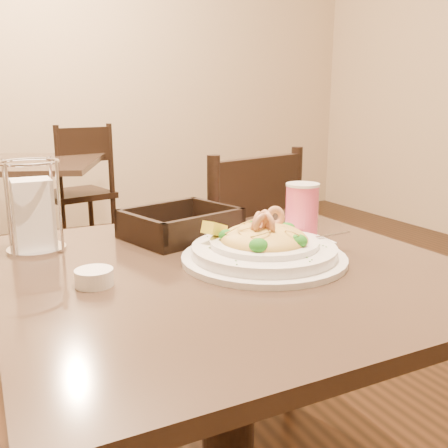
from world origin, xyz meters
name	(u,v)px	position (x,y,z in m)	size (l,w,h in m)	color
main_table	(228,365)	(0.00, 0.00, 0.51)	(0.90, 0.90, 0.74)	black
background_table	(19,201)	(-0.25, 2.20, 0.51)	(1.16, 1.16, 0.74)	black
dining_chair_near	(228,279)	(0.26, 0.51, 0.50)	(0.53, 0.53, 0.93)	black
dining_chair_far	(79,189)	(0.16, 2.55, 0.50)	(0.51, 0.51, 0.93)	black
pasta_bowl	(264,247)	(0.07, -0.02, 0.77)	(0.39, 0.35, 0.11)	white
drink_glass	(302,213)	(0.24, 0.08, 0.81)	(0.13, 0.13, 0.14)	white
bread_basket	(181,227)	(-0.01, 0.24, 0.76)	(0.30, 0.27, 0.07)	black
napkin_caddy	(33,212)	(-0.35, 0.28, 0.83)	(0.13, 0.13, 0.21)	silver
side_plate	(242,231)	(0.15, 0.21, 0.75)	(0.15, 0.15, 0.01)	white
butter_ramekin	(94,277)	(-0.28, -0.01, 0.76)	(0.07, 0.07, 0.03)	white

